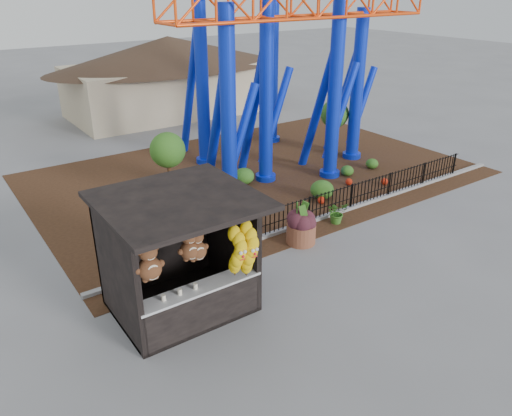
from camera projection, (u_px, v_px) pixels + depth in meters
ground at (302, 290)px, 13.46m from camera, size 120.00×120.00×0.00m
mulch_bed at (255, 174)px, 21.51m from camera, size 18.00×12.00×0.02m
curb at (335, 213)px, 17.76m from camera, size 18.00×0.18×0.12m
prize_booth at (183, 259)px, 11.93m from camera, size 3.50×3.40×3.12m
picket_fence at (354, 196)px, 18.04m from camera, size 12.20×0.06×1.00m
roller_coaster at (275, 13)px, 19.58m from camera, size 11.00×6.37×10.82m
terracotta_planter at (301, 233)px, 15.77m from camera, size 1.08×1.08×0.65m
planter_foliage at (302, 215)px, 15.50m from camera, size 0.70×0.70×0.64m
potted_plant at (337, 212)px, 17.04m from camera, size 0.81×0.74×0.78m
landscaping at (297, 183)px, 19.69m from camera, size 8.11×3.92×0.71m
pavilion at (169, 63)px, 30.23m from camera, size 15.00×15.00×4.80m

